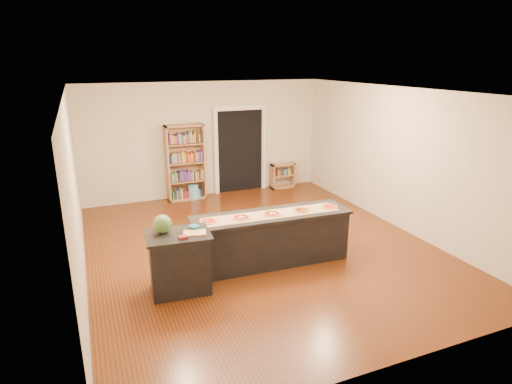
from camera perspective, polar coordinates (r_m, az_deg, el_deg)
name	(u,v)px	position (r m, az deg, el deg)	size (l,w,h in m)	color
room	(260,173)	(7.46, 0.58, 2.51)	(6.00, 7.00, 2.80)	beige
doorway	(240,145)	(10.96, -2.15, 6.25)	(1.40, 0.09, 2.21)	black
kitchen_island	(271,238)	(7.19, 2.01, -6.18)	(2.65, 0.72, 0.88)	black
side_counter	(180,262)	(6.45, -10.15, -9.18)	(0.92, 0.67, 0.91)	black
bookshelf	(186,163)	(10.45, -9.36, 3.87)	(0.92, 0.33, 1.83)	tan
low_shelf	(283,175)	(11.47, 3.56, 2.22)	(0.65, 0.28, 0.65)	tan
waste_bin	(193,192)	(10.61, -8.33, -0.01)	(0.24, 0.24, 0.36)	#67BFE7
kraft_paper	(272,214)	(7.00, 2.12, -2.97)	(2.30, 0.41, 0.00)	tan
watermelon	(162,224)	(6.30, -12.39, -4.18)	(0.27, 0.27, 0.27)	#144214
cutting_board	(195,233)	(6.22, -8.19, -5.44)	(0.32, 0.21, 0.02)	tan
package_red	(183,237)	(6.08, -9.68, -5.98)	(0.12, 0.08, 0.04)	maroon
package_teal	(194,227)	(6.37, -8.21, -4.70)	(0.16, 0.16, 0.06)	#195966
pizza_a	(208,221)	(6.72, -6.39, -3.87)	(0.27, 0.27, 0.02)	#DC9454
pizza_b	(241,217)	(6.83, -2.02, -3.41)	(0.29, 0.29, 0.02)	#DC9454
pizza_c	(272,214)	(6.99, 2.14, -2.91)	(0.29, 0.29, 0.02)	#DC9454
pizza_d	(301,210)	(7.20, 6.07, -2.40)	(0.27, 0.27, 0.02)	#DC9454
pizza_e	(329,206)	(7.44, 9.73, -1.90)	(0.27, 0.27, 0.02)	#DC9454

